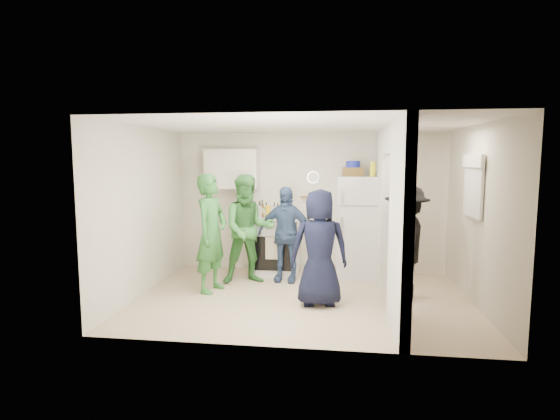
{
  "coord_description": "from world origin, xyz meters",
  "views": [
    {
      "loc": [
        0.47,
        -6.17,
        2.02
      ],
      "look_at": [
        -0.38,
        0.4,
        1.25
      ],
      "focal_mm": 28.0,
      "sensor_mm": 36.0,
      "label": 1
    }
  ],
  "objects_px": {
    "person_denim": "(285,234)",
    "person_navy": "(319,248)",
    "fridge": "(358,227)",
    "wicker_basket": "(353,172)",
    "blue_bowl": "(353,164)",
    "person_green_left": "(211,233)",
    "stove": "(277,246)",
    "person_green_center": "(248,229)",
    "yellow_cup_stack_top": "(373,169)",
    "person_nook": "(406,242)"
  },
  "relations": [
    {
      "from": "person_green_center",
      "to": "person_nook",
      "type": "bearing_deg",
      "value": -31.28
    },
    {
      "from": "person_navy",
      "to": "person_nook",
      "type": "bearing_deg",
      "value": -168.65
    },
    {
      "from": "wicker_basket",
      "to": "person_green_center",
      "type": "xyz_separation_m",
      "value": [
        -1.69,
        -0.68,
        -0.92
      ]
    },
    {
      "from": "yellow_cup_stack_top",
      "to": "person_navy",
      "type": "relative_size",
      "value": 0.15
    },
    {
      "from": "fridge",
      "to": "person_navy",
      "type": "height_order",
      "value": "fridge"
    },
    {
      "from": "blue_bowl",
      "to": "person_green_left",
      "type": "distance_m",
      "value": 2.67
    },
    {
      "from": "person_green_left",
      "to": "person_green_center",
      "type": "xyz_separation_m",
      "value": [
        0.47,
        0.52,
        -0.01
      ]
    },
    {
      "from": "stove",
      "to": "blue_bowl",
      "type": "bearing_deg",
      "value": 0.87
    },
    {
      "from": "blue_bowl",
      "to": "person_navy",
      "type": "relative_size",
      "value": 0.15
    },
    {
      "from": "stove",
      "to": "yellow_cup_stack_top",
      "type": "xyz_separation_m",
      "value": [
        1.63,
        -0.13,
        1.37
      ]
    },
    {
      "from": "fridge",
      "to": "yellow_cup_stack_top",
      "type": "bearing_deg",
      "value": -24.44
    },
    {
      "from": "person_denim",
      "to": "person_navy",
      "type": "xyz_separation_m",
      "value": [
        0.61,
        -1.15,
        0.02
      ]
    },
    {
      "from": "yellow_cup_stack_top",
      "to": "person_nook",
      "type": "distance_m",
      "value": 1.53
    },
    {
      "from": "fridge",
      "to": "wicker_basket",
      "type": "xyz_separation_m",
      "value": [
        -0.1,
        0.05,
        0.94
      ]
    },
    {
      "from": "yellow_cup_stack_top",
      "to": "wicker_basket",
      "type": "bearing_deg",
      "value": 154.89
    },
    {
      "from": "fridge",
      "to": "wicker_basket",
      "type": "distance_m",
      "value": 0.95
    },
    {
      "from": "fridge",
      "to": "person_denim",
      "type": "xyz_separation_m",
      "value": [
        -1.21,
        -0.44,
        -0.07
      ]
    },
    {
      "from": "fridge",
      "to": "person_nook",
      "type": "xyz_separation_m",
      "value": [
        0.63,
        -1.16,
        -0.03
      ]
    },
    {
      "from": "fridge",
      "to": "person_green_center",
      "type": "bearing_deg",
      "value": -160.73
    },
    {
      "from": "person_nook",
      "to": "person_navy",
      "type": "bearing_deg",
      "value": -58.8
    },
    {
      "from": "wicker_basket",
      "to": "person_denim",
      "type": "bearing_deg",
      "value": -156.14
    },
    {
      "from": "stove",
      "to": "person_navy",
      "type": "xyz_separation_m",
      "value": [
        0.82,
        -1.62,
        0.32
      ]
    },
    {
      "from": "person_denim",
      "to": "person_navy",
      "type": "relative_size",
      "value": 0.97
    },
    {
      "from": "stove",
      "to": "person_green_left",
      "type": "height_order",
      "value": "person_green_left"
    },
    {
      "from": "wicker_basket",
      "to": "person_denim",
      "type": "xyz_separation_m",
      "value": [
        -1.11,
        -0.49,
        -1.02
      ]
    },
    {
      "from": "person_denim",
      "to": "wicker_basket",
      "type": "bearing_deg",
      "value": 30.11
    },
    {
      "from": "person_denim",
      "to": "person_green_left",
      "type": "bearing_deg",
      "value": -139.88
    },
    {
      "from": "yellow_cup_stack_top",
      "to": "person_nook",
      "type": "relative_size",
      "value": 0.15
    },
    {
      "from": "stove",
      "to": "person_nook",
      "type": "height_order",
      "value": "person_nook"
    },
    {
      "from": "person_green_center",
      "to": "person_denim",
      "type": "height_order",
      "value": "person_green_center"
    },
    {
      "from": "stove",
      "to": "blue_bowl",
      "type": "distance_m",
      "value": 1.95
    },
    {
      "from": "yellow_cup_stack_top",
      "to": "person_green_center",
      "type": "distance_m",
      "value": 2.29
    },
    {
      "from": "person_green_left",
      "to": "person_navy",
      "type": "distance_m",
      "value": 1.72
    },
    {
      "from": "fridge",
      "to": "person_denim",
      "type": "relative_size",
      "value": 1.09
    },
    {
      "from": "wicker_basket",
      "to": "person_green_center",
      "type": "relative_size",
      "value": 0.2
    },
    {
      "from": "blue_bowl",
      "to": "person_nook",
      "type": "relative_size",
      "value": 0.14
    },
    {
      "from": "stove",
      "to": "person_green_left",
      "type": "xyz_separation_m",
      "value": [
        -0.85,
        -1.17,
        0.41
      ]
    },
    {
      "from": "stove",
      "to": "fridge",
      "type": "bearing_deg",
      "value": -1.22
    },
    {
      "from": "fridge",
      "to": "person_green_left",
      "type": "xyz_separation_m",
      "value": [
        -2.25,
        -1.14,
        0.03
      ]
    },
    {
      "from": "stove",
      "to": "person_green_left",
      "type": "relative_size",
      "value": 0.55
    },
    {
      "from": "wicker_basket",
      "to": "yellow_cup_stack_top",
      "type": "relative_size",
      "value": 1.4
    },
    {
      "from": "person_denim",
      "to": "person_green_center",
      "type": "bearing_deg",
      "value": -156.02
    },
    {
      "from": "blue_bowl",
      "to": "yellow_cup_stack_top",
      "type": "relative_size",
      "value": 0.96
    },
    {
      "from": "fridge",
      "to": "stove",
      "type": "bearing_deg",
      "value": 178.78
    },
    {
      "from": "fridge",
      "to": "person_navy",
      "type": "xyz_separation_m",
      "value": [
        -0.59,
        -1.59,
        -0.05
      ]
    },
    {
      "from": "blue_bowl",
      "to": "person_navy",
      "type": "distance_m",
      "value": 2.05
    },
    {
      "from": "fridge",
      "to": "wicker_basket",
      "type": "relative_size",
      "value": 4.95
    },
    {
      "from": "person_green_left",
      "to": "person_green_center",
      "type": "relative_size",
      "value": 1.01
    },
    {
      "from": "fridge",
      "to": "person_denim",
      "type": "height_order",
      "value": "fridge"
    },
    {
      "from": "person_denim",
      "to": "person_nook",
      "type": "xyz_separation_m",
      "value": [
        1.83,
        -0.72,
        0.05
      ]
    }
  ]
}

